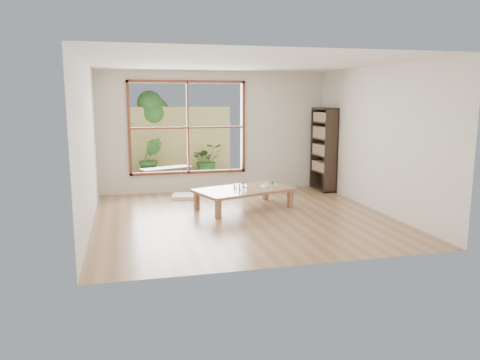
# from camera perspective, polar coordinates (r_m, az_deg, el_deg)

# --- Properties ---
(ground) EXTENTS (5.00, 5.00, 0.00)m
(ground) POSITION_cam_1_polar(r_m,az_deg,el_deg) (8.14, 0.28, -4.48)
(ground) COLOR #A37651
(ground) RESTS_ON ground
(low_table) EXTENTS (1.95, 1.47, 0.38)m
(low_table) POSITION_cam_1_polar(r_m,az_deg,el_deg) (8.65, 0.47, -1.35)
(low_table) COLOR #9A694B
(low_table) RESTS_ON ground
(floor_cushion) EXTENTS (0.55, 0.55, 0.07)m
(floor_cushion) POSITION_cam_1_polar(r_m,az_deg,el_deg) (9.71, -6.80, -1.96)
(floor_cushion) COLOR silver
(floor_cushion) RESTS_ON ground
(bookshelf) EXTENTS (0.29, 0.82, 1.82)m
(bookshelf) POSITION_cam_1_polar(r_m,az_deg,el_deg) (10.51, 10.17, 3.71)
(bookshelf) COLOR #30231B
(bookshelf) RESTS_ON ground
(glass_tall) EXTENTS (0.07, 0.07, 0.13)m
(glass_tall) POSITION_cam_1_polar(r_m,az_deg,el_deg) (8.47, 0.06, -0.83)
(glass_tall) COLOR silver
(glass_tall) RESTS_ON low_table
(glass_mid) EXTENTS (0.06, 0.06, 0.09)m
(glass_mid) POSITION_cam_1_polar(r_m,az_deg,el_deg) (8.76, 0.57, -0.59)
(glass_mid) COLOR silver
(glass_mid) RESTS_ON low_table
(glass_short) EXTENTS (0.06, 0.06, 0.08)m
(glass_short) POSITION_cam_1_polar(r_m,az_deg,el_deg) (8.70, 0.64, -0.71)
(glass_short) COLOR silver
(glass_short) RESTS_ON low_table
(glass_small) EXTENTS (0.07, 0.07, 0.08)m
(glass_small) POSITION_cam_1_polar(r_m,az_deg,el_deg) (8.65, -0.58, -0.77)
(glass_small) COLOR silver
(glass_small) RESTS_ON low_table
(food_tray) EXTENTS (0.31, 0.24, 0.09)m
(food_tray) POSITION_cam_1_polar(r_m,az_deg,el_deg) (8.92, 3.66, -0.58)
(food_tray) COLOR white
(food_tray) RESTS_ON low_table
(deck) EXTENTS (2.80, 2.00, 0.05)m
(deck) POSITION_cam_1_polar(r_m,az_deg,el_deg) (11.46, -6.99, -0.30)
(deck) COLOR #3C332C
(deck) RESTS_ON ground
(garden_bench) EXTENTS (1.27, 0.79, 0.39)m
(garden_bench) POSITION_cam_1_polar(r_m,az_deg,el_deg) (11.16, -9.00, 1.21)
(garden_bench) COLOR #30231B
(garden_bench) RESTS_ON deck
(bamboo_fence) EXTENTS (2.80, 0.06, 1.80)m
(bamboo_fence) POSITION_cam_1_polar(r_m,az_deg,el_deg) (12.33, -7.65, 4.63)
(bamboo_fence) COLOR tan
(bamboo_fence) RESTS_ON ground
(shrub_right) EXTENTS (0.81, 0.71, 0.85)m
(shrub_right) POSITION_cam_1_polar(r_m,az_deg,el_deg) (12.12, -4.02, 2.47)
(shrub_right) COLOR #376A27
(shrub_right) RESTS_ON deck
(shrub_left) EXTENTS (0.60, 0.49, 1.05)m
(shrub_left) POSITION_cam_1_polar(r_m,az_deg,el_deg) (11.82, -10.84, 2.60)
(shrub_left) COLOR #376A27
(shrub_left) RESTS_ON deck
(garden_tree) EXTENTS (1.04, 0.85, 2.22)m
(garden_tree) POSITION_cam_1_polar(r_m,az_deg,el_deg) (12.53, -10.99, 7.95)
(garden_tree) COLOR #4C3D2D
(garden_tree) RESTS_ON ground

